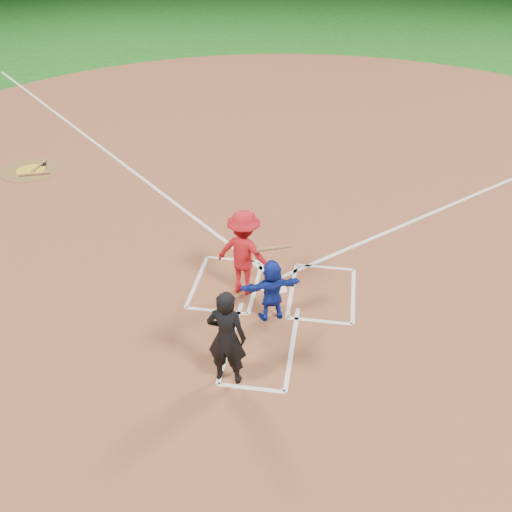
# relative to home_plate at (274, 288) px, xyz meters

# --- Properties ---
(ground) EXTENTS (120.00, 120.00, 0.00)m
(ground) POSITION_rel_home_plate_xyz_m (0.00, 0.00, -0.02)
(ground) COLOR #165916
(ground) RESTS_ON ground
(home_plate_dirt) EXTENTS (28.00, 28.00, 0.01)m
(home_plate_dirt) POSITION_rel_home_plate_xyz_m (0.00, 6.00, -0.01)
(home_plate_dirt) COLOR brown
(home_plate_dirt) RESTS_ON ground
(home_plate) EXTENTS (0.60, 0.60, 0.02)m
(home_plate) POSITION_rel_home_plate_xyz_m (0.00, 0.00, 0.00)
(home_plate) COLOR white
(home_plate) RESTS_ON home_plate_dirt
(on_deck_circle) EXTENTS (1.70, 1.70, 0.01)m
(on_deck_circle) POSITION_rel_home_plate_xyz_m (-7.68, 4.65, -0.00)
(on_deck_circle) COLOR brown
(on_deck_circle) RESTS_ON home_plate_dirt
(on_deck_logo) EXTENTS (0.80, 0.80, 0.00)m
(on_deck_logo) POSITION_rel_home_plate_xyz_m (-7.68, 4.65, 0.00)
(on_deck_logo) COLOR gold
(on_deck_logo) RESTS_ON on_deck_circle
(on_deck_bat_a) EXTENTS (0.09, 0.84, 0.06)m
(on_deck_bat_a) POSITION_rel_home_plate_xyz_m (-7.53, 4.90, 0.03)
(on_deck_bat_a) COLOR olive
(on_deck_bat_a) RESTS_ON on_deck_circle
(on_deck_bat_c) EXTENTS (0.81, 0.36, 0.06)m
(on_deck_bat_c) POSITION_rel_home_plate_xyz_m (-7.38, 4.35, 0.03)
(on_deck_bat_c) COLOR brown
(on_deck_bat_c) RESTS_ON on_deck_circle
(bat_weight_donut) EXTENTS (0.19, 0.19, 0.05)m
(bat_weight_donut) POSITION_rel_home_plate_xyz_m (-7.48, 5.05, 0.03)
(bat_weight_donut) COLOR black
(bat_weight_donut) RESTS_ON on_deck_circle
(catcher) EXTENTS (1.19, 0.78, 1.23)m
(catcher) POSITION_rel_home_plate_xyz_m (0.07, -0.92, 0.61)
(catcher) COLOR #1329A1
(catcher) RESTS_ON home_plate_dirt
(umpire) EXTENTS (0.67, 0.46, 1.74)m
(umpire) POSITION_rel_home_plate_xyz_m (-0.41, -2.63, 0.86)
(umpire) COLOR black
(umpire) RESTS_ON home_plate_dirt
(chalk_markings) EXTENTS (28.35, 17.32, 0.01)m
(chalk_markings) POSITION_rel_home_plate_xyz_m (0.00, 5.29, -0.01)
(chalk_markings) COLOR white
(chalk_markings) RESTS_ON home_plate_dirt
(batter_at_plate) EXTENTS (1.54, 0.94, 1.77)m
(batter_at_plate) POSITION_rel_home_plate_xyz_m (-0.57, -0.16, 0.88)
(batter_at_plate) COLOR red
(batter_at_plate) RESTS_ON home_plate_dirt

